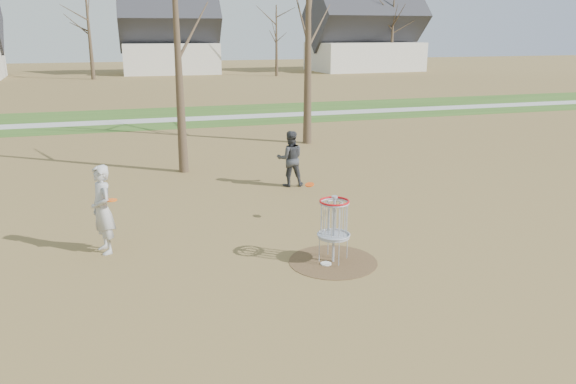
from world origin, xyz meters
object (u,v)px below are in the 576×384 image
object	(u,v)px
player_standing	(102,210)
disc_golf_basket	(334,219)
player_throwing	(290,159)
disc_grounded	(326,264)

from	to	relation	value
player_standing	disc_golf_basket	size ratio (longest dim) A/B	1.39
player_throwing	disc_golf_basket	world-z (taller)	player_throwing
player_standing	disc_grounded	bearing A→B (deg)	44.56
player_standing	disc_grounded	world-z (taller)	player_standing
player_throwing	disc_golf_basket	size ratio (longest dim) A/B	1.24
player_standing	disc_golf_basket	distance (m)	4.79
player_throwing	disc_grounded	distance (m)	6.05
player_standing	disc_golf_basket	bearing A→B (deg)	46.52
player_standing	player_throwing	xyz separation A→B (m)	(5.27, 3.92, -0.10)
disc_golf_basket	disc_grounded	bearing A→B (deg)	-153.08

